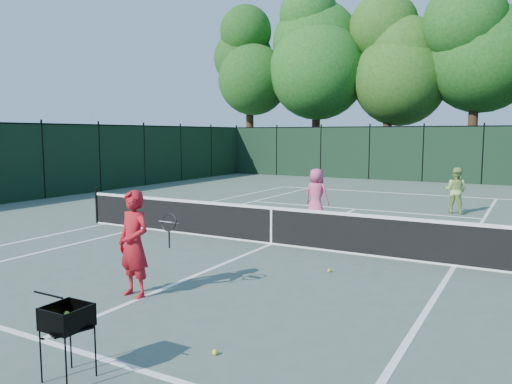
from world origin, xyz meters
The scene contains 20 objects.
ground centered at (0.00, 0.00, 0.00)m, with size 90.00×90.00×0.00m, color #49594E.
sideline_doubles_left centered at (-5.49, 0.00, 0.00)m, with size 0.10×23.77×0.01m, color white.
sideline_singles_left centered at (-4.12, 0.00, 0.00)m, with size 0.10×23.77×0.01m, color white.
sideline_singles_right centered at (4.12, 0.00, 0.00)m, with size 0.10×23.77×0.01m, color white.
baseline_far centered at (0.00, 11.88, 0.00)m, with size 10.97×0.10×0.01m, color white.
service_line_near centered at (0.00, -6.40, 0.00)m, with size 8.23×0.10×0.01m, color white.
service_line_far centered at (0.00, 6.40, 0.00)m, with size 8.23×0.10×0.01m, color white.
center_service_line centered at (0.00, 0.00, 0.00)m, with size 0.10×12.80×0.01m, color white.
tennis_net centered at (0.00, 0.00, 0.48)m, with size 11.69×0.09×1.06m.
fence_far centered at (0.00, 18.00, 1.50)m, with size 24.00×0.05×3.00m, color black.
tree_0 centered at (-13.00, 21.50, 8.16)m, with size 6.40×6.40×13.14m.
tree_1 centered at (-8.00, 22.00, 8.69)m, with size 6.80×6.80×13.98m.
tree_2 centered at (-3.00, 21.80, 7.73)m, with size 6.00×6.00×12.40m.
tree_3 centered at (2.00, 22.30, 9.01)m, with size 7.00×7.00×14.45m.
coach centered at (-0.15, -4.50, 0.87)m, with size 0.99×0.58×1.73m.
player_pink centered at (-0.29, 3.49, 0.80)m, with size 0.84×0.61×1.59m.
player_green centered at (3.16, 7.17, 0.76)m, with size 0.85×0.73×1.52m.
ball_hopper centered at (1.17, -6.93, 0.69)m, with size 0.54×0.54×0.82m.
loose_ball_near_cart centered at (2.20, -5.67, 0.03)m, with size 0.07×0.07×0.07m, color #D4E62F.
loose_ball_midcourt centered at (2.09, -1.62, 0.03)m, with size 0.07×0.07×0.07m, color #CBD62B.
Camera 1 is at (5.41, -10.39, 2.63)m, focal length 35.00 mm.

